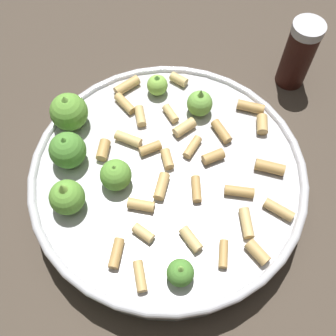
# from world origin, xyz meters

# --- Properties ---
(ground_plane) EXTENTS (2.40, 2.40, 0.00)m
(ground_plane) POSITION_xyz_m (0.00, 0.00, 0.00)
(ground_plane) COLOR #42382D
(cooking_pan) EXTENTS (0.32, 0.32, 0.10)m
(cooking_pan) POSITION_xyz_m (0.00, 0.00, 0.03)
(cooking_pan) COLOR #B7B7BC
(cooking_pan) RESTS_ON ground
(pepper_shaker) EXTENTS (0.04, 0.04, 0.10)m
(pepper_shaker) POSITION_xyz_m (-0.11, -0.23, 0.05)
(pepper_shaker) COLOR #33140F
(pepper_shaker) RESTS_ON ground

